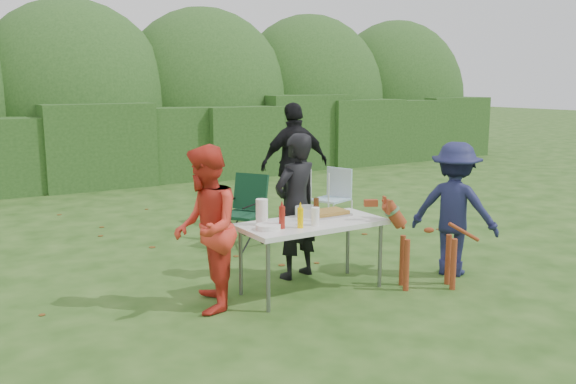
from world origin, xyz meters
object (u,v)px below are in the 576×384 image
person_red_jacket (206,229)px  paper_towel_roll (262,212)px  lawn_chair (331,197)px  mustard_bottle (300,218)px  folding_table (312,227)px  child (455,209)px  person_black_puffy (295,164)px  dog (428,244)px  beer_bottle (316,209)px  ketchup_bottle (282,217)px  person_cook (296,206)px  camping_chair (243,210)px

person_red_jacket → paper_towel_roll: bearing=118.3°
lawn_chair → mustard_bottle: mustard_bottle is taller
folding_table → lawn_chair: bearing=50.5°
person_red_jacket → child: 2.86m
person_black_puffy → paper_towel_roll: (-1.97, -2.49, -0.05)m
dog → beer_bottle: (-1.05, 0.56, 0.39)m
ketchup_bottle → beer_bottle: bearing=11.9°
person_cook → person_red_jacket: bearing=4.7°
lawn_chair → person_black_puffy: bearing=-53.9°
camping_chair → lawn_chair: camping_chair is taller
ketchup_bottle → paper_towel_roll: (-0.09, 0.24, 0.02)m
child → mustard_bottle: (-1.93, 0.19, 0.09)m
person_red_jacket → camping_chair: 2.35m
person_black_puffy → child: bearing=100.8°
dog → beer_bottle: bearing=-0.1°
mustard_bottle → ketchup_bottle: ketchup_bottle is taller
person_cook → paper_towel_roll: (-0.62, -0.33, 0.07)m
person_red_jacket → child: size_ratio=1.05×
paper_towel_roll → dog: bearing=-23.6°
lawn_chair → paper_towel_roll: (-2.42, -2.17, 0.44)m
person_cook → ketchup_bottle: size_ratio=7.30×
person_cook → person_black_puffy: bearing=-134.5°
person_red_jacket → dog: 2.35m
folding_table → paper_towel_roll: 0.56m
person_cook → folding_table: bearing=64.2°
camping_chair → beer_bottle: (-0.18, -1.97, 0.39)m
child → lawn_chair: size_ratio=1.74×
beer_bottle → lawn_chair: bearing=51.2°
child → dog: (-0.58, -0.20, -0.28)m
child → ketchup_bottle: (-2.10, 0.26, 0.10)m
folding_table → child: bearing=-11.8°
paper_towel_roll → beer_bottle: bearing=-14.5°
person_cook → mustard_bottle: bearing=48.4°
person_black_puffy → child: 3.01m
lawn_chair → beer_bottle: size_ratio=3.59×
person_black_puffy → person_cook: bearing=64.6°
person_cook → camping_chair: bearing=-107.0°
child → ketchup_bottle: bearing=52.0°
person_black_puffy → ketchup_bottle: bearing=62.1°
dog → person_cook: bearing=-18.4°
person_black_puffy → beer_bottle: bearing=68.5°
child → person_red_jacket: bearing=50.0°
folding_table → person_cook: person_cook is taller
mustard_bottle → person_cook: bearing=60.8°
person_cook → dog: size_ratio=1.62×
folding_table → dog: (1.10, -0.55, -0.21)m
dog → camping_chair: (-0.87, 2.53, -0.00)m
person_red_jacket → beer_bottle: size_ratio=6.58×
folding_table → person_red_jacket: size_ratio=0.95×
person_cook → paper_towel_roll: 0.70m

